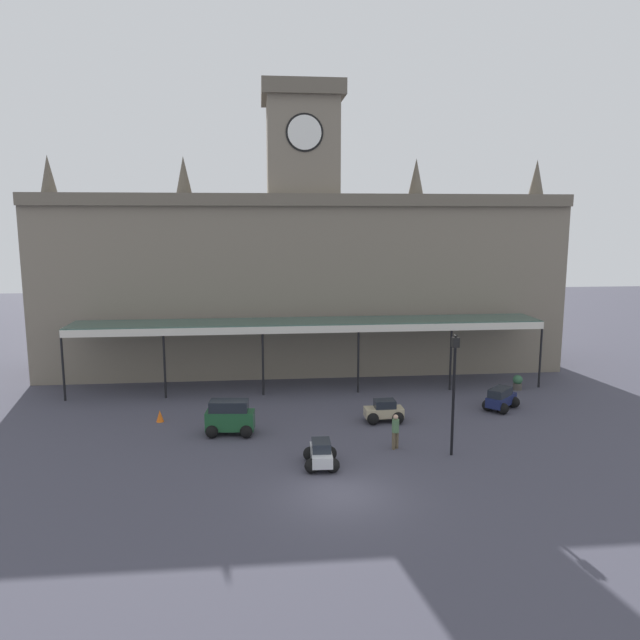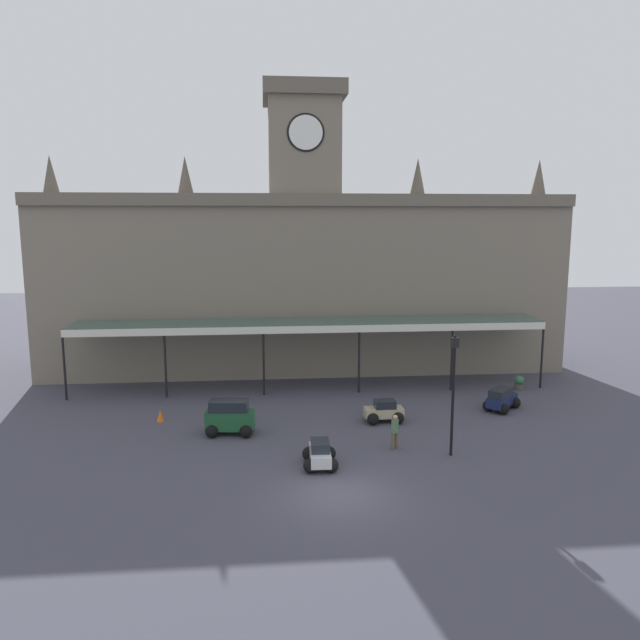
% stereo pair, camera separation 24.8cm
% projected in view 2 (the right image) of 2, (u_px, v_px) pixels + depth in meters
% --- Properties ---
extents(ground_plane, '(140.00, 140.00, 0.00)m').
position_uv_depth(ground_plane, '(340.00, 495.00, 23.88)').
color(ground_plane, '#41404D').
extents(station_building, '(36.07, 6.92, 19.66)m').
position_uv_depth(station_building, '(304.00, 275.00, 43.44)').
color(station_building, slate).
rests_on(station_building, ground).
extents(entrance_canopy, '(29.59, 3.26, 4.36)m').
position_uv_depth(entrance_canopy, '(310.00, 324.00, 38.28)').
color(entrance_canopy, '#38564C').
rests_on(entrance_canopy, ground).
extents(car_silver_sedan, '(1.56, 2.08, 1.19)m').
position_uv_depth(car_silver_sedan, '(320.00, 455.00, 26.53)').
color(car_silver_sedan, '#B2B5BA').
rests_on(car_silver_sedan, ground).
extents(car_beige_sedan, '(2.07, 1.55, 1.19)m').
position_uv_depth(car_beige_sedan, '(384.00, 413.00, 32.42)').
color(car_beige_sedan, tan).
rests_on(car_beige_sedan, ground).
extents(car_green_van, '(2.48, 1.75, 1.77)m').
position_uv_depth(car_green_van, '(230.00, 419.00, 30.47)').
color(car_green_van, '#1E512D').
rests_on(car_green_van, ground).
extents(car_navy_estate, '(2.38, 2.36, 1.27)m').
position_uv_depth(car_navy_estate, '(502.00, 400.00, 34.43)').
color(car_navy_estate, '#19214C').
rests_on(car_navy_estate, ground).
extents(pedestrian_near_entrance, '(0.35, 0.34, 1.67)m').
position_uv_depth(pedestrian_near_entrance, '(395.00, 430.00, 28.50)').
color(pedestrian_near_entrance, brown).
rests_on(pedestrian_near_entrance, ground).
extents(victorian_lamppost, '(0.30, 0.30, 5.62)m').
position_uv_depth(victorian_lamppost, '(453.00, 382.00, 27.31)').
color(victorian_lamppost, black).
rests_on(victorian_lamppost, ground).
extents(traffic_cone, '(0.40, 0.40, 0.63)m').
position_uv_depth(traffic_cone, '(160.00, 416.00, 32.51)').
color(traffic_cone, orange).
rests_on(traffic_cone, ground).
extents(planter_forecourt_centre, '(0.60, 0.60, 0.96)m').
position_uv_depth(planter_forecourt_centre, '(519.00, 383.00, 38.40)').
color(planter_forecourt_centre, '#47423D').
rests_on(planter_forecourt_centre, ground).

